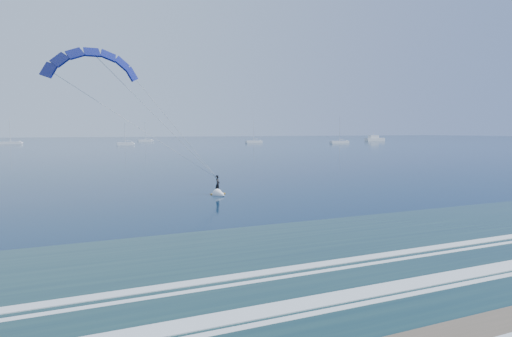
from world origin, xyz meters
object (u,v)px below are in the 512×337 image
at_px(kitesurfer_rig, 163,124).
at_px(sailboat_6, 340,142).
at_px(sailboat_4, 145,141).
at_px(sailboat_3, 125,144).
at_px(motor_yacht, 374,139).
at_px(sailboat_2, 10,143).
at_px(sailboat_5, 254,142).

relative_size(kitesurfer_rig, sailboat_6, 1.32).
relative_size(sailboat_4, sailboat_6, 0.81).
distance_m(sailboat_3, sailboat_6, 103.52).
distance_m(motor_yacht, sailboat_4, 135.26).
height_order(sailboat_3, sailboat_6, sailboat_6).
relative_size(sailboat_2, sailboat_3, 1.26).
height_order(motor_yacht, sailboat_3, sailboat_3).
relative_size(sailboat_3, sailboat_4, 0.88).
distance_m(motor_yacht, sailboat_2, 196.43).
distance_m(kitesurfer_rig, sailboat_6, 195.40).
bearing_deg(sailboat_3, sailboat_4, 70.21).
relative_size(kitesurfer_rig, sailboat_5, 1.51).
distance_m(kitesurfer_rig, sailboat_2, 203.27).
height_order(sailboat_4, sailboat_6, sailboat_6).
bearing_deg(sailboat_4, sailboat_6, -40.55).
distance_m(sailboat_3, sailboat_5, 66.31).
height_order(sailboat_2, sailboat_5, sailboat_2).
xyz_separation_m(kitesurfer_rig, sailboat_5, (88.46, 174.07, -6.40)).
distance_m(sailboat_2, sailboat_6, 157.63).
distance_m(kitesurfer_rig, sailboat_4, 224.94).
relative_size(sailboat_2, sailboat_4, 1.12).
bearing_deg(sailboat_3, sailboat_5, 6.78).
bearing_deg(sailboat_6, kitesurfer_rig, -129.75).
distance_m(motor_yacht, sailboat_3, 149.12).
bearing_deg(motor_yacht, sailboat_6, -147.42).
bearing_deg(kitesurfer_rig, sailboat_5, 63.06).
bearing_deg(sailboat_5, sailboat_4, 134.64).
xyz_separation_m(kitesurfer_rig, sailboat_6, (124.87, 150.16, -6.39)).
relative_size(sailboat_3, sailboat_6, 0.72).
xyz_separation_m(sailboat_4, sailboat_6, (82.61, -70.68, 0.02)).
bearing_deg(sailboat_6, motor_yacht, 32.58).
bearing_deg(motor_yacht, sailboat_2, 173.56).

